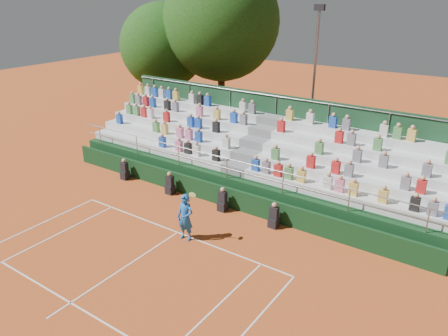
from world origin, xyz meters
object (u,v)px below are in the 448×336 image
Objects in this scene: tree_west at (163,46)px; tree_east at (221,22)px; tennis_player at (185,217)px; floodlight_mast at (315,71)px.

tree_east is (4.24, 1.29, 1.76)m from tree_west.
tree_west is at bearing -163.07° from tree_east.
tennis_player is 16.85m from tree_east.
tennis_player is 0.19× the size of tree_east.
tennis_player is 13.31m from floodlight_mast.
tree_west is at bearing -177.86° from floodlight_mast.
tree_west is 4.77m from tree_east.
tree_east is at bearing 16.93° from tree_west.
tree_east is at bearing 173.38° from floodlight_mast.
tree_east is 1.30× the size of floodlight_mast.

